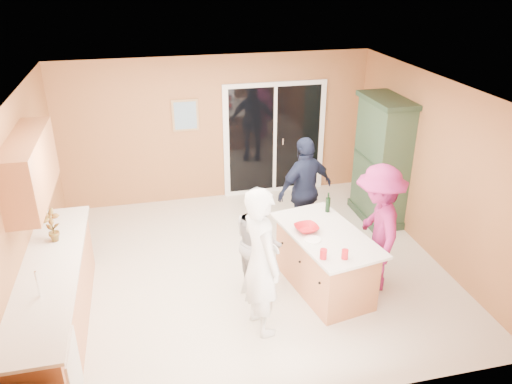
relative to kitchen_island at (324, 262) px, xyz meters
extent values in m
plane|color=beige|center=(-0.90, 0.69, -0.40)|extent=(5.50, 5.50, 0.00)
cube|color=white|center=(-0.90, 0.69, 2.20)|extent=(5.50, 5.00, 0.10)
cube|color=tan|center=(-0.90, 3.19, 0.90)|extent=(5.50, 0.10, 2.60)
cube|color=tan|center=(-0.90, -1.81, 0.90)|extent=(5.50, 0.10, 2.60)
cube|color=tan|center=(-3.65, 0.69, 0.90)|extent=(0.10, 5.00, 2.60)
cube|color=tan|center=(1.85, 0.69, 0.90)|extent=(0.10, 5.00, 2.60)
cube|color=#C97B4E|center=(-3.35, -0.21, 0.05)|extent=(0.60, 3.00, 0.90)
cube|color=silver|center=(-3.34, -1.31, 0.00)|extent=(0.62, 0.60, 0.72)
cube|color=silver|center=(-3.34, -0.21, 0.52)|extent=(0.65, 3.05, 0.04)
cylinder|color=silver|center=(-3.35, -0.71, 0.69)|extent=(0.02, 0.02, 0.30)
cube|color=#C97B4E|center=(-3.48, 0.49, 1.48)|extent=(0.35, 1.60, 0.75)
cube|color=white|center=(0.15, 3.16, 0.65)|extent=(1.90, 0.05, 2.10)
cube|color=black|center=(0.15, 3.14, 0.65)|extent=(1.70, 0.03, 1.94)
cube|color=white|center=(0.15, 3.14, 0.65)|extent=(0.06, 0.04, 1.94)
cube|color=silver|center=(0.30, 3.13, 0.60)|extent=(0.02, 0.03, 0.12)
cube|color=#A68253|center=(-1.45, 3.17, 1.20)|extent=(0.46, 0.03, 0.56)
cube|color=teal|center=(-1.45, 3.16, 1.20)|extent=(0.38, 0.02, 0.48)
cube|color=#C97B4E|center=(0.00, 0.00, 0.01)|extent=(0.98, 1.53, 0.81)
cube|color=silver|center=(0.00, 0.00, 0.43)|extent=(1.15, 1.74, 0.04)
cube|color=black|center=(0.00, 0.00, -0.35)|extent=(0.90, 1.45, 0.09)
cube|color=#223725|center=(1.59, 1.74, -0.33)|extent=(0.58, 1.10, 0.12)
cube|color=#324B32|center=(1.59, 1.74, 0.64)|extent=(0.52, 1.04, 1.95)
cube|color=#223725|center=(1.59, 1.74, 1.66)|extent=(0.60, 1.14, 0.08)
imported|color=silver|center=(-1.01, -0.57, 0.53)|extent=(0.58, 0.76, 1.84)
imported|color=gray|center=(-0.86, 0.17, 0.35)|extent=(0.67, 0.80, 1.49)
imported|color=#1A213A|center=(0.15, 1.33, 0.45)|extent=(1.07, 0.73, 1.69)
imported|color=#972157|center=(0.66, -0.09, 0.48)|extent=(0.91, 1.26, 1.75)
imported|color=red|center=(-0.23, 0.11, 0.49)|extent=(0.34, 0.34, 0.07)
imported|color=#A61C10|center=(-3.35, 0.41, 0.75)|extent=(0.25, 0.20, 0.42)
cylinder|color=red|center=(-0.25, -0.56, 0.51)|extent=(0.11, 0.11, 0.12)
cylinder|color=red|center=(0.00, -0.62, 0.51)|extent=(0.09, 0.09, 0.12)
cylinder|color=black|center=(0.22, 0.57, 0.55)|extent=(0.07, 0.07, 0.21)
cylinder|color=black|center=(0.22, 0.57, 0.70)|extent=(0.02, 0.02, 0.08)
cylinder|color=white|center=(-0.23, -0.13, 0.46)|extent=(0.22, 0.22, 0.01)
camera|label=1|loc=(-2.15, -5.24, 3.65)|focal=35.00mm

